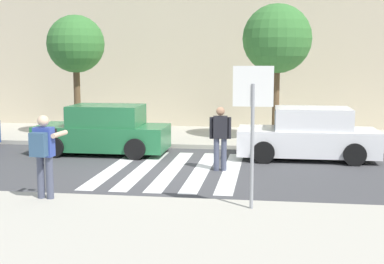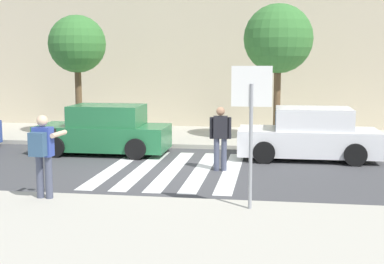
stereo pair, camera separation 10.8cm
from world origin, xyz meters
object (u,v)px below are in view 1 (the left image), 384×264
stop_sign (253,105)px  street_tree_west (76,45)px  pedestrian_crossing (220,135)px  street_tree_center (277,39)px  parked_car_white (308,135)px  parked_car_green (104,131)px  photographer_with_backpack (44,149)px

stop_sign → street_tree_west: 11.08m
pedestrian_crossing → stop_sign: bearing=-76.4°
stop_sign → street_tree_center: street_tree_center is taller
pedestrian_crossing → parked_car_white: bearing=39.7°
stop_sign → parked_car_green: (-4.85, 6.08, -1.40)m
street_tree_west → stop_sign: bearing=-52.6°
pedestrian_crossing → street_tree_west: street_tree_west is taller
parked_car_white → street_tree_west: bearing=162.0°
parked_car_white → street_tree_center: bearing=111.3°
photographer_with_backpack → street_tree_center: bearing=60.5°
photographer_with_backpack → pedestrian_crossing: (3.25, 3.93, -0.19)m
street_tree_center → pedestrian_crossing: bearing=-108.5°
photographer_with_backpack → parked_car_green: size_ratio=0.42×
photographer_with_backpack → street_tree_center: size_ratio=0.37×
stop_sign → street_tree_center: (0.53, 8.53, 1.51)m
street_tree_west → street_tree_center: (7.21, -0.21, 0.15)m
pedestrian_crossing → parked_car_green: 4.39m
parked_car_white → street_tree_west: 9.02m
parked_car_green → pedestrian_crossing: bearing=-27.7°
parked_car_white → photographer_with_backpack: bearing=-133.8°
pedestrian_crossing → street_tree_center: bearing=71.5°
stop_sign → photographer_with_backpack: bearing=178.5°
pedestrian_crossing → parked_car_white: pedestrian_crossing is taller
photographer_with_backpack → street_tree_center: (4.76, 8.42, 2.47)m
parked_car_green → stop_sign: bearing=-51.4°
street_tree_center → street_tree_west: bearing=178.3°
pedestrian_crossing → street_tree_west: bearing=140.5°
street_tree_west → street_tree_center: size_ratio=0.94×
parked_car_green → street_tree_center: bearing=24.5°
pedestrian_crossing → street_tree_center: (1.51, 4.49, 2.66)m
stop_sign → parked_car_white: 6.41m
parked_car_white → street_tree_center: street_tree_center is taller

